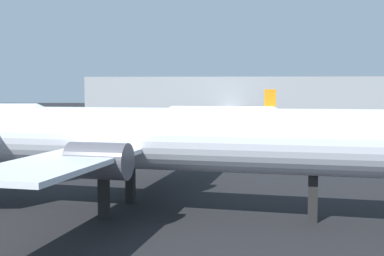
# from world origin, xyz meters

# --- Properties ---
(airplane_at_gate) EXTENTS (36.51, 23.48, 11.74)m
(airplane_at_gate) POSITION_xyz_m (-0.26, 15.83, 4.12)
(airplane_at_gate) COLOR silver
(airplane_at_gate) RESTS_ON ground_plane
(airplane_far_left) EXTENTS (26.56, 16.40, 7.31)m
(airplane_far_left) POSITION_xyz_m (5.79, 89.64, 2.57)
(airplane_far_left) COLOR white
(airplane_far_left) RESTS_ON ground_plane
(terminal_building) EXTENTS (73.13, 26.80, 10.16)m
(terminal_building) POSITION_xyz_m (11.37, 111.31, 5.08)
(terminal_building) COLOR #999EA3
(terminal_building) RESTS_ON ground_plane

